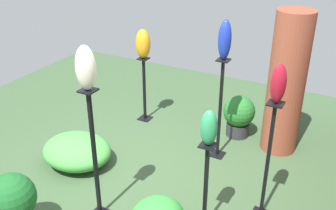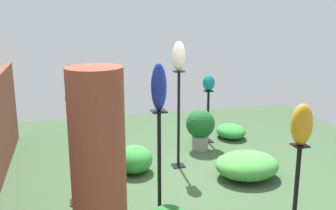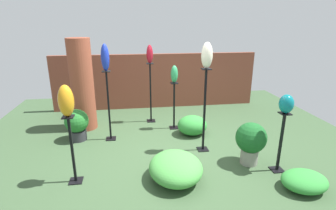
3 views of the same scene
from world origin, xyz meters
TOP-DOWN VIEW (x-y plane):
  - ground_plane at (0.00, 0.00)m, footprint 8.00×8.00m
  - brick_pillar at (-1.77, 1.40)m, footprint 0.50×0.50m
  - pedestal_ruby at (-0.25, 1.59)m, footprint 0.20×0.20m
  - pedestal_cobalt at (-1.17, 0.69)m, footprint 0.20×0.20m
  - pedestal_jade at (0.23, 1.09)m, footprint 0.20×0.20m
  - pedestal_ivory at (0.61, -0.05)m, footprint 0.20×0.20m
  - pedestal_amber at (-1.61, -0.78)m, footprint 0.20×0.20m
  - art_vase_ruby at (-0.25, 1.59)m, footprint 0.15×0.15m
  - art_vase_cobalt at (-1.17, 0.69)m, footprint 0.16×0.17m
  - art_vase_jade at (0.23, 1.09)m, footprint 0.16×0.17m
  - art_vase_ivory at (0.61, -0.05)m, footprint 0.19×0.20m
  - art_vase_amber at (-1.61, -0.78)m, footprint 0.22×0.24m
  - potted_plant_mid_right at (-1.84, 0.76)m, footprint 0.48×0.48m
  - potted_plant_front_left at (1.26, -0.65)m, footprint 0.52×0.52m
  - foliage_bed_east at (-0.08, -0.93)m, footprint 0.83×0.97m

SIDE VIEW (x-z plane):
  - ground_plane at x=0.00m, z-range 0.00..0.00m
  - foliage_bed_east at x=-0.08m, z-range 0.00..0.39m
  - potted_plant_mid_right at x=-1.84m, z-range 0.03..0.68m
  - potted_plant_front_left at x=1.26m, z-range 0.06..0.81m
  - pedestal_jade at x=0.23m, z-range -0.05..1.02m
  - pedestal_amber at x=-1.61m, z-range -0.05..1.02m
  - pedestal_ruby at x=-0.25m, z-range -0.05..1.38m
  - pedestal_cobalt at x=-1.17m, z-range -0.05..1.39m
  - pedestal_ivory at x=0.61m, z-range -0.06..1.52m
  - brick_pillar at x=-1.77m, z-range 0.00..2.02m
  - art_vase_jade at x=0.23m, z-range 1.07..1.45m
  - art_vase_amber at x=-1.61m, z-range 1.07..1.53m
  - art_vase_ruby at x=-0.25m, z-range 1.43..1.85m
  - art_vase_cobalt at x=-1.17m, z-range 1.44..1.96m
  - art_vase_ivory at x=0.61m, z-range 1.57..2.02m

